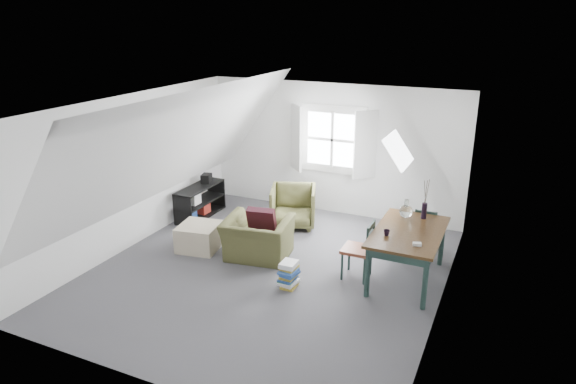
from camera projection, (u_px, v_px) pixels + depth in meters
The scene contains 24 objects.
floor at pixel (269, 271), 7.77m from camera, with size 5.50×5.50×0.00m, color #4C4B50.
ceiling at pixel (267, 106), 6.95m from camera, with size 5.50×5.50×0.00m, color white.
wall_back at pixel (333, 150), 9.72m from camera, with size 5.00×5.00×0.00m, color white.
wall_front at pixel (142, 278), 5.00m from camera, with size 5.00×5.00×0.00m, color white.
wall_left at pixel (131, 172), 8.34m from camera, with size 5.50×5.50×0.00m, color white.
wall_right at pixel (447, 221), 6.38m from camera, with size 5.50×5.50×0.00m, color white.
slope_left at pixel (176, 147), 7.80m from camera, with size 5.50×5.50×0.00m, color white.
slope_right at pixel (375, 171), 6.58m from camera, with size 5.50×5.50×0.00m, color white.
dormer_window at pixel (332, 140), 9.59m from camera, with size 1.71×0.35×1.30m.
skylight at pixel (398, 150), 7.71m from camera, with size 0.55×0.75×0.04m, color white.
armchair_near at pixel (258, 257), 8.21m from camera, with size 1.01×0.88×0.66m, color #464724.
armchair_far at pixel (293, 225), 9.46m from camera, with size 0.79×0.81×0.74m, color #464724.
throw_pillow at pixel (262, 221), 8.15m from camera, with size 0.45×0.13×0.45m, color #370F19.
ottoman at pixel (199, 237), 8.45m from camera, with size 0.63×0.63×0.42m, color #B9AB8E.
dining_table at pixel (408, 237), 7.30m from camera, with size 0.93×1.56×0.78m.
demijohn at pixel (406, 211), 7.68m from camera, with size 0.20×0.20×0.28m.
vase_twigs at pixel (424, 210), 7.66m from camera, with size 0.08×0.09×0.61m.
cup at pixel (386, 235), 7.11m from camera, with size 0.09×0.09×0.08m, color black.
paper_box at pixel (417, 244), 6.80m from camera, with size 0.11×0.07×0.04m, color white.
dining_chair_far at pixel (426, 231), 8.13m from camera, with size 0.39×0.39×0.82m.
dining_chair_near at pixel (360, 249), 7.43m from camera, with size 0.41×0.41×0.88m.
media_shelf at pixel (199, 203), 9.77m from camera, with size 0.39×1.18×0.60m.
electronics_box at pixel (206, 179), 9.88m from camera, with size 0.16×0.23×0.18m, color black.
magazine_stack at pixel (289, 275), 7.27m from camera, with size 0.28×0.33×0.37m.
Camera 1 is at (3.14, -6.20, 3.68)m, focal length 32.00 mm.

